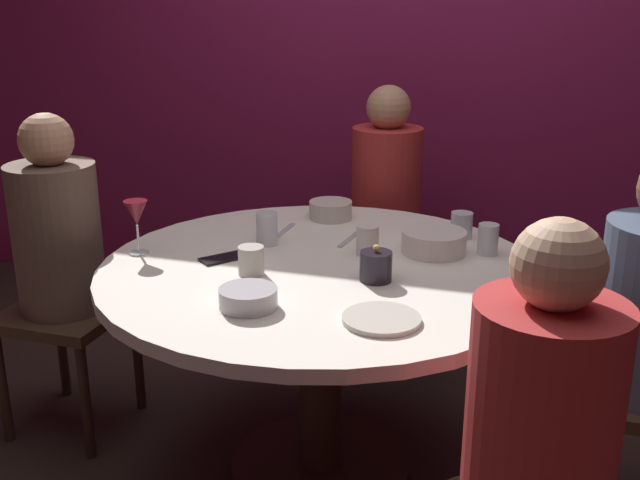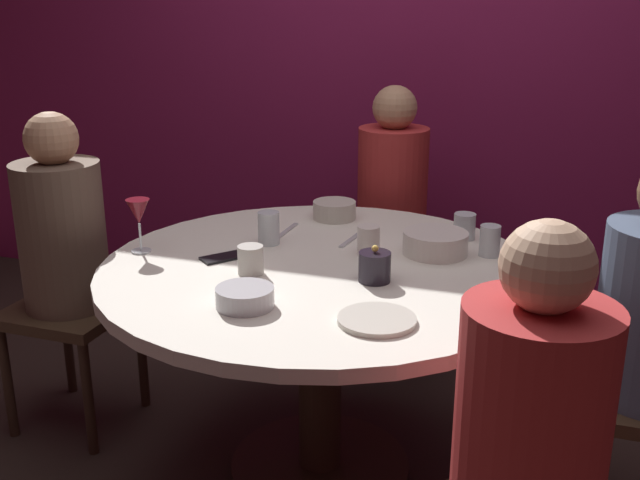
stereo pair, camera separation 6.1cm
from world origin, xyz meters
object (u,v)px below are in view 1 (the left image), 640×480
at_px(dinner_plate, 381,319).
at_px(candle_holder, 376,266).
at_px(seated_diner_left, 58,242).
at_px(cup_by_right_diner, 251,261).
at_px(seated_diner_front_right, 541,425).
at_px(dining_table, 320,309).
at_px(cup_by_left_diner, 367,240).
at_px(wine_glass, 136,215).
at_px(bowl_serving_large, 248,298).
at_px(cup_near_candle, 462,225).
at_px(bowl_small_white, 331,210).
at_px(cup_center_front, 267,228).
at_px(bowl_salad_center, 434,242).
at_px(seated_diner_back, 386,195).
at_px(cell_phone, 223,258).
at_px(cup_far_edge, 488,239).

bearing_deg(dinner_plate, candle_holder, 106.39).
distance_m(seated_diner_left, cup_by_right_diner, 0.80).
relative_size(seated_diner_left, seated_diner_front_right, 1.02).
bearing_deg(candle_holder, seated_diner_left, 176.03).
bearing_deg(dining_table, dinner_plate, -52.24).
xyz_separation_m(seated_diner_left, cup_by_left_diner, (1.07, 0.14, 0.07)).
bearing_deg(seated_diner_left, cup_by_right_diner, -10.20).
xyz_separation_m(dining_table, wine_glass, (-0.59, -0.08, 0.28)).
bearing_deg(cup_by_left_diner, seated_diner_front_right, -55.40).
distance_m(seated_diner_front_right, cup_by_left_diner, 1.00).
bearing_deg(bowl_serving_large, cup_near_candle, 59.25).
distance_m(dining_table, dinner_plate, 0.48).
bearing_deg(candle_holder, bowl_serving_large, -133.39).
bearing_deg(cup_by_right_diner, bowl_small_white, 84.85).
height_order(seated_diner_front_right, candle_holder, seated_diner_front_right).
distance_m(wine_glass, cup_center_front, 0.42).
relative_size(seated_diner_front_right, bowl_salad_center, 5.49).
relative_size(seated_diner_back, dinner_plate, 5.84).
relative_size(dinner_plate, cup_near_candle, 2.29).
xyz_separation_m(wine_glass, cell_phone, (0.28, 0.03, -0.12)).
bearing_deg(cup_center_front, candle_holder, -27.15).
bearing_deg(bowl_salad_center, candle_holder, -112.12).
height_order(candle_holder, cell_phone, candle_holder).
xyz_separation_m(dining_table, dinner_plate, (0.28, -0.36, 0.15)).
xyz_separation_m(seated_diner_front_right, bowl_salad_center, (-0.37, 0.90, 0.07)).
bearing_deg(seated_diner_back, cup_by_left_diner, 8.28).
xyz_separation_m(wine_glass, cup_far_edge, (1.07, 0.33, -0.08)).
bearing_deg(bowl_small_white, seated_diner_front_right, -55.88).
height_order(dinner_plate, cell_phone, dinner_plate).
relative_size(candle_holder, cup_near_candle, 1.24).
height_order(bowl_serving_large, bowl_small_white, bowl_small_white).
bearing_deg(wine_glass, seated_diner_left, 168.27).
xyz_separation_m(candle_holder, bowl_salad_center, (0.12, 0.30, -0.01)).
bearing_deg(cup_by_right_diner, seated_diner_front_right, -32.42).
bearing_deg(cup_center_front, dinner_plate, -44.39).
relative_size(dining_table, bowl_serving_large, 8.70).
xyz_separation_m(bowl_serving_large, cup_by_left_diner, (0.20, 0.51, 0.02)).
height_order(seated_diner_front_right, wine_glass, seated_diner_front_right).
bearing_deg(cup_far_edge, wine_glass, -162.76).
relative_size(cup_by_left_diner, cup_far_edge, 0.96).
relative_size(seated_diner_left, cup_by_right_diner, 13.42).
relative_size(bowl_small_white, cup_center_front, 1.44).
relative_size(seated_diner_left, bowl_serving_large, 7.42).
xyz_separation_m(candle_holder, cell_phone, (-0.50, 0.03, -0.04)).
bearing_deg(cup_near_candle, bowl_serving_large, -120.75).
distance_m(seated_diner_left, cup_by_left_diner, 1.08).
height_order(candle_holder, cup_near_candle, candle_holder).
bearing_deg(dinner_plate, dining_table, 127.76).
bearing_deg(bowl_serving_large, bowl_salad_center, 56.04).
relative_size(cell_phone, cup_by_right_diner, 1.62).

